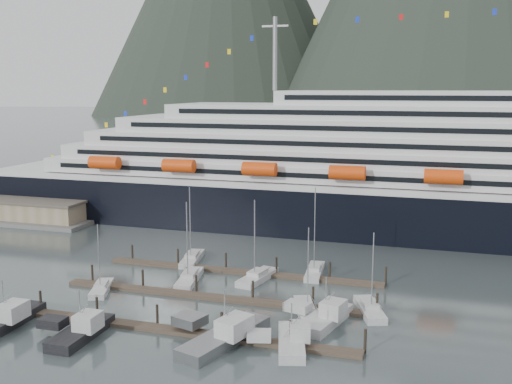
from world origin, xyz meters
TOP-DOWN VIEW (x-y plane):
  - ground at (0.00, 0.00)m, footprint 1600.00×1600.00m
  - cruise_ship at (30.03, 54.94)m, footprint 210.00×30.40m
  - warehouse at (-72.00, 42.00)m, footprint 46.00×20.00m
  - dock_near at (-4.93, -9.95)m, footprint 48.18×2.28m
  - dock_mid at (-4.93, 3.05)m, footprint 48.18×2.28m
  - dock_far at (-4.93, 16.05)m, footprint 48.18×2.28m
  - sailboat_a at (-22.43, 0.93)m, footprint 5.07×8.49m
  - sailboat_b at (-11.45, 9.35)m, footprint 4.55×10.62m
  - sailboat_d at (9.69, 1.20)m, footprint 5.84×10.48m
  - sailboat_e at (-15.58, 19.99)m, footprint 4.57×10.51m
  - sailboat_f at (-1.11, 13.16)m, footprint 4.63×10.21m
  - sailboat_g at (7.09, 19.11)m, footprint 3.43×10.17m
  - sailboat_h at (18.00, 4.25)m, footprint 5.72×9.69m
  - trawler_a at (-27.15, -15.00)m, footprint 9.33×12.97m
  - trawler_b at (-15.63, -15.00)m, footprint 8.20×10.77m
  - trawler_c at (2.05, -10.98)m, footprint 11.49×15.20m
  - trawler_d at (10.16, -9.77)m, footprint 8.28×10.69m
  - trawler_e at (12.75, -1.41)m, footprint 8.93×11.41m

SIDE VIEW (x-z plane):
  - ground at x=0.00m, z-range 0.00..0.00m
  - dock_near at x=-4.93m, z-range -1.29..1.91m
  - dock_mid at x=-4.93m, z-range -1.29..1.91m
  - dock_far at x=-4.93m, z-range -1.29..1.91m
  - sailboat_a at x=-22.43m, z-range -5.18..5.97m
  - sailboat_d at x=9.69m, z-range -6.05..6.86m
  - sailboat_h at x=18.00m, z-range -5.66..6.49m
  - sailboat_b at x=-11.45m, z-range -6.46..7.31m
  - sailboat_e at x=-15.58m, z-range -6.68..7.53m
  - sailboat_g at x=7.09m, z-range -7.27..8.12m
  - sailboat_f at x=-1.11m, z-range -6.56..7.43m
  - trawler_d at x=10.16m, z-range -2.21..3.84m
  - trawler_b at x=-15.63m, z-range -2.59..4.37m
  - trawler_e at x=12.75m, z-range -2.63..4.43m
  - trawler_a at x=-27.15m, z-range -2.64..4.44m
  - trawler_c at x=2.05m, z-range -2.83..4.72m
  - warehouse at x=-72.00m, z-range -0.65..5.15m
  - cruise_ship at x=30.03m, z-range -13.11..37.19m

